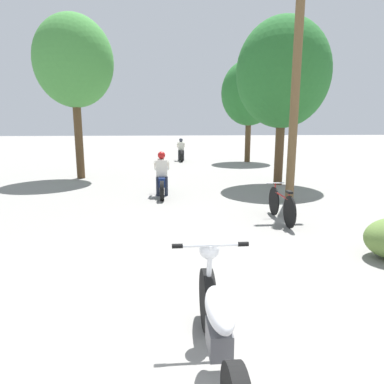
% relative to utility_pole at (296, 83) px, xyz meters
% --- Properties ---
extents(utility_pole, '(1.10, 0.24, 6.47)m').
position_rel_utility_pole_xyz_m(utility_pole, '(0.00, 0.00, 0.00)').
color(utility_pole, brown).
rests_on(utility_pole, ground).
extents(roadside_tree_right_near, '(3.31, 2.98, 5.87)m').
position_rel_utility_pole_xyz_m(roadside_tree_right_near, '(0.61, 2.82, 0.62)').
color(roadside_tree_right_near, '#513A23').
rests_on(roadside_tree_right_near, ground).
extents(roadside_tree_right_far, '(3.18, 2.86, 5.74)m').
position_rel_utility_pole_xyz_m(roadside_tree_right_far, '(1.28, 10.27, 0.57)').
color(roadside_tree_right_far, '#513A23').
rests_on(roadside_tree_right_far, ground).
extents(roadside_tree_left, '(3.06, 2.75, 6.36)m').
position_rel_utility_pole_xyz_m(roadside_tree_left, '(-7.05, 4.90, 1.24)').
color(roadside_tree_left, '#513A23').
rests_on(roadside_tree_left, ground).
extents(motorcycle_foreground, '(0.79, 2.22, 1.07)m').
position_rel_utility_pole_xyz_m(motorcycle_foreground, '(-3.18, -6.74, -2.86)').
color(motorcycle_foreground, black).
rests_on(motorcycle_foreground, ground).
extents(motorcycle_rider_lead, '(0.50, 1.99, 1.39)m').
position_rel_utility_pole_xyz_m(motorcycle_rider_lead, '(-3.70, 1.15, -2.80)').
color(motorcycle_rider_lead, black).
rests_on(motorcycle_rider_lead, ground).
extents(motorcycle_rider_far, '(0.50, 2.00, 1.35)m').
position_rel_utility_pole_xyz_m(motorcycle_rider_far, '(-2.57, 11.15, -2.81)').
color(motorcycle_rider_far, black).
rests_on(motorcycle_rider_far, ground).
extents(bicycle_parked, '(0.44, 1.78, 0.83)m').
position_rel_utility_pole_xyz_m(bicycle_parked, '(-0.93, -1.95, -2.94)').
color(bicycle_parked, black).
rests_on(bicycle_parked, ground).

